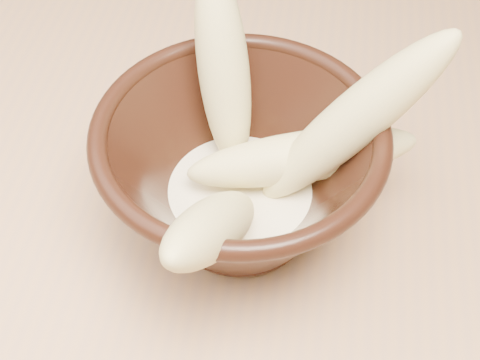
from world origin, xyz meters
The scene contains 7 objects.
table centered at (0.00, 0.00, 0.67)m, with size 1.20×0.80×0.75m.
bowl centered at (0.17, 0.08, 0.81)m, with size 0.19×0.19×0.10m.
milk_puddle centered at (0.17, 0.08, 0.78)m, with size 0.11×0.11×0.01m, color beige.
banana_upright centered at (0.15, 0.13, 0.85)m, with size 0.03×0.03×0.14m, color #EEE08C.
banana_right centered at (0.24, 0.09, 0.85)m, with size 0.03×0.03×0.16m, color #EEE08C.
banana_across centered at (0.21, 0.09, 0.81)m, with size 0.03×0.03×0.15m, color #EEE08C.
banana_front centered at (0.16, 0.01, 0.83)m, with size 0.03×0.03×0.14m, color #EEE08C.
Camera 1 is at (0.21, -0.20, 1.14)m, focal length 50.00 mm.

